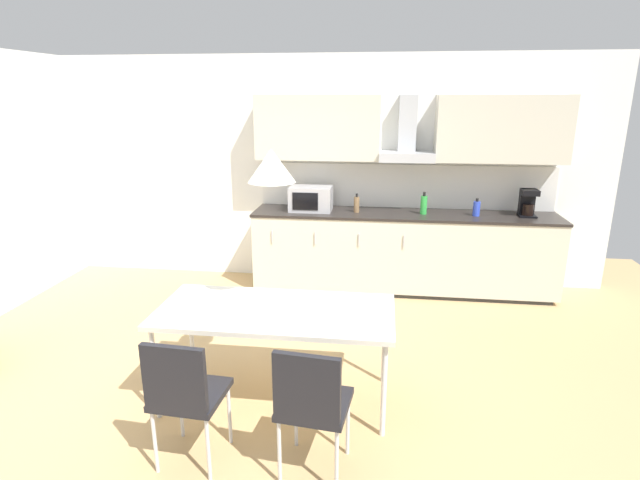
% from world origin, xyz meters
% --- Properties ---
extents(ground_plane, '(8.85, 7.35, 0.02)m').
position_xyz_m(ground_plane, '(0.00, 0.00, -0.01)').
color(ground_plane, tan).
extents(wall_back, '(7.08, 0.10, 2.66)m').
position_xyz_m(wall_back, '(0.00, 2.50, 1.33)').
color(wall_back, white).
rests_on(wall_back, ground_plane).
extents(kitchen_counter, '(3.43, 0.64, 0.92)m').
position_xyz_m(kitchen_counter, '(1.19, 2.14, 0.46)').
color(kitchen_counter, '#333333').
rests_on(kitchen_counter, ground_plane).
extents(backsplash_tile, '(3.41, 0.02, 0.51)m').
position_xyz_m(backsplash_tile, '(1.19, 2.44, 1.18)').
color(backsplash_tile, silver).
rests_on(backsplash_tile, kitchen_counter).
extents(upper_wall_cabinets, '(3.41, 0.40, 0.71)m').
position_xyz_m(upper_wall_cabinets, '(1.19, 2.28, 1.84)').
color(upper_wall_cabinets, beige).
extents(microwave, '(0.48, 0.35, 0.28)m').
position_xyz_m(microwave, '(0.13, 2.14, 1.06)').
color(microwave, '#ADADB2').
rests_on(microwave, kitchen_counter).
extents(coffee_maker, '(0.18, 0.19, 0.30)m').
position_xyz_m(coffee_maker, '(2.52, 2.17, 1.07)').
color(coffee_maker, black).
rests_on(coffee_maker, kitchen_counter).
extents(bottle_blue, '(0.08, 0.08, 0.20)m').
position_xyz_m(bottle_blue, '(1.97, 2.11, 1.01)').
color(bottle_blue, blue).
rests_on(bottle_blue, kitchen_counter).
extents(bottle_brown, '(0.06, 0.06, 0.21)m').
position_xyz_m(bottle_brown, '(0.65, 2.12, 1.01)').
color(bottle_brown, brown).
rests_on(bottle_brown, kitchen_counter).
extents(bottle_green, '(0.07, 0.07, 0.25)m').
position_xyz_m(bottle_green, '(1.40, 2.12, 1.03)').
color(bottle_green, green).
rests_on(bottle_green, kitchen_counter).
extents(dining_table, '(1.70, 0.78, 0.73)m').
position_xyz_m(dining_table, '(0.21, -0.21, 0.68)').
color(dining_table, silver).
rests_on(dining_table, ground_plane).
extents(chair_near_right, '(0.44, 0.44, 0.87)m').
position_xyz_m(chair_near_right, '(0.58, -0.98, 0.53)').
color(chair_near_right, black).
rests_on(chair_near_right, ground_plane).
extents(chair_near_left, '(0.43, 0.43, 0.87)m').
position_xyz_m(chair_near_left, '(-0.18, -0.98, 0.53)').
color(chair_near_left, black).
rests_on(chair_near_left, ground_plane).
extents(pendant_lamp, '(0.32, 0.32, 0.22)m').
position_xyz_m(pendant_lamp, '(0.21, -0.21, 1.76)').
color(pendant_lamp, silver).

